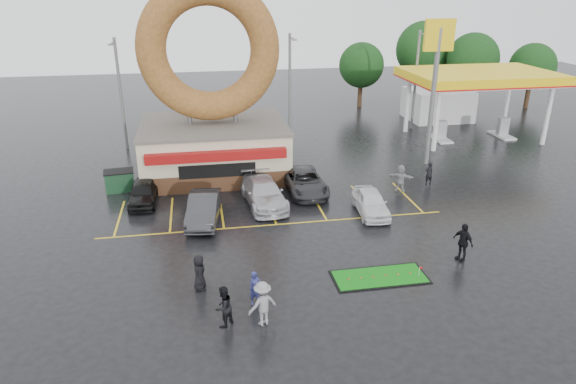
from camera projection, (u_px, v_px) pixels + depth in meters
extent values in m
plane|color=black|center=(287.00, 253.00, 26.35)|extent=(120.00, 120.00, 0.00)
cube|color=#472B19|center=(215.00, 164.00, 37.48)|extent=(10.00, 8.00, 1.20)
cube|color=beige|center=(214.00, 141.00, 36.82)|extent=(10.00, 8.00, 2.30)
cube|color=#59544C|center=(213.00, 124.00, 36.35)|extent=(10.20, 8.20, 0.20)
cube|color=maroon|center=(217.00, 156.00, 32.81)|extent=(9.00, 0.60, 0.60)
cylinder|color=slate|center=(189.00, 115.00, 35.82)|extent=(0.30, 0.30, 1.20)
cylinder|color=slate|center=(235.00, 113.00, 36.35)|extent=(0.30, 0.30, 1.20)
torus|color=brown|center=(209.00, 50.00, 34.43)|extent=(9.60, 2.00, 9.60)
cylinder|color=silver|center=(436.00, 121.00, 41.54)|extent=(0.40, 0.40, 5.00)
cylinder|color=silver|center=(547.00, 116.00, 43.18)|extent=(0.40, 0.40, 5.00)
cylinder|color=silver|center=(408.00, 105.00, 47.01)|extent=(0.40, 0.40, 5.00)
cylinder|color=silver|center=(507.00, 101.00, 48.65)|extent=(0.40, 0.40, 5.00)
cube|color=silver|center=(479.00, 79.00, 44.06)|extent=(12.00, 8.00, 0.50)
cube|color=yellow|center=(479.00, 75.00, 43.95)|extent=(12.30, 8.30, 0.70)
cube|color=#99999E|center=(441.00, 129.00, 45.21)|extent=(0.90, 0.60, 1.60)
cube|color=#99999E|center=(503.00, 126.00, 46.19)|extent=(0.90, 0.60, 1.60)
cube|color=silver|center=(438.00, 104.00, 51.85)|extent=(6.00, 5.00, 3.00)
cylinder|color=slate|center=(433.00, 99.00, 37.54)|extent=(0.36, 0.36, 10.00)
cube|color=yellow|center=(439.00, 35.00, 35.84)|extent=(2.20, 0.30, 2.20)
cylinder|color=slate|center=(121.00, 95.00, 41.24)|extent=(0.24, 0.24, 9.00)
cylinder|color=slate|center=(113.00, 43.00, 38.75)|extent=(0.12, 2.00, 0.12)
cube|color=slate|center=(111.00, 45.00, 37.85)|extent=(0.40, 0.18, 0.12)
cylinder|color=slate|center=(290.00, 87.00, 44.45)|extent=(0.24, 0.24, 9.00)
cylinder|color=slate|center=(292.00, 38.00, 41.95)|extent=(0.12, 2.00, 0.12)
cube|color=slate|center=(294.00, 40.00, 41.06)|extent=(0.40, 0.18, 0.12)
cylinder|color=slate|center=(415.00, 81.00, 47.33)|extent=(0.24, 0.24, 9.00)
cylinder|color=slate|center=(425.00, 35.00, 44.84)|extent=(0.12, 2.00, 0.12)
cube|color=slate|center=(429.00, 36.00, 43.94)|extent=(0.40, 0.18, 0.12)
cylinder|color=#332114|center=(468.00, 93.00, 57.42)|extent=(0.50, 0.50, 2.88)
sphere|color=black|center=(473.00, 59.00, 56.00)|extent=(5.60, 5.60, 5.60)
cylinder|color=#332114|center=(527.00, 96.00, 56.65)|extent=(0.50, 0.50, 2.52)
sphere|color=black|center=(533.00, 66.00, 55.41)|extent=(4.90, 4.90, 4.90)
cylinder|color=#332114|center=(420.00, 86.00, 60.34)|extent=(0.50, 0.50, 3.24)
sphere|color=black|center=(424.00, 49.00, 58.74)|extent=(6.30, 6.30, 6.30)
cylinder|color=#332114|center=(360.00, 95.00, 57.34)|extent=(0.50, 0.50, 2.52)
sphere|color=black|center=(361.00, 65.00, 56.10)|extent=(4.90, 4.90, 4.90)
imported|color=black|center=(143.00, 192.00, 32.11)|extent=(1.75, 4.18, 1.41)
imported|color=#2C2C2E|center=(204.00, 208.00, 29.63)|extent=(2.30, 4.97, 1.58)
imported|color=#B3B2B8|center=(264.00, 193.00, 31.85)|extent=(2.73, 5.64, 1.58)
imported|color=#2C2C2F|center=(304.00, 182.00, 33.79)|extent=(2.57, 5.36, 1.47)
imported|color=silver|center=(371.00, 202.00, 30.65)|extent=(2.01, 4.30, 1.43)
imported|color=navy|center=(255.00, 288.00, 21.93)|extent=(0.65, 0.53, 1.53)
imported|color=black|center=(223.00, 307.00, 20.46)|extent=(1.09, 1.09, 1.78)
imported|color=gray|center=(263.00, 304.00, 20.51)|extent=(1.43, 1.13, 1.93)
imported|color=black|center=(199.00, 273.00, 22.94)|extent=(0.60, 0.87, 1.70)
imported|color=black|center=(463.00, 242.00, 25.37)|extent=(0.90, 1.26, 1.98)
imported|color=gray|center=(401.00, 178.00, 33.87)|extent=(1.74, 1.29, 1.82)
imported|color=black|center=(429.00, 173.00, 35.06)|extent=(0.62, 0.43, 1.61)
cube|color=#163B21|center=(120.00, 181.00, 34.10)|extent=(1.93, 1.41, 1.30)
cube|color=black|center=(380.00, 277.00, 24.14)|extent=(4.47, 1.94, 0.05)
cube|color=#137414|center=(380.00, 277.00, 24.12)|extent=(4.27, 1.73, 0.03)
cylinder|color=silver|center=(419.00, 272.00, 24.06)|extent=(0.02, 0.02, 0.51)
cube|color=red|center=(421.00, 268.00, 23.99)|extent=(0.14, 0.01, 0.10)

